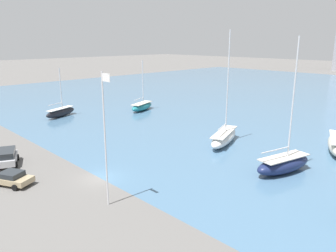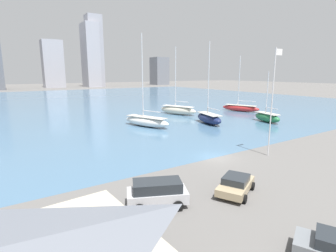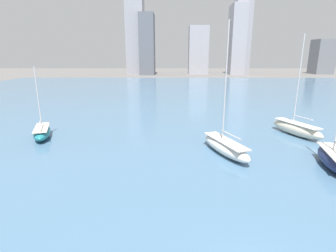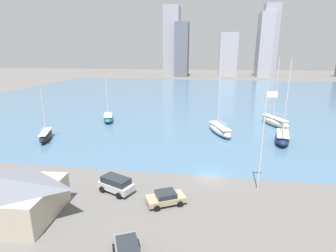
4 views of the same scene
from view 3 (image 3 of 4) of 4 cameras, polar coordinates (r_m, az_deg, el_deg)
harbor_water at (r=82.89m, az=4.19°, el=6.46°), size 180.00×140.00×0.00m
distant_city_skyline at (r=182.92m, az=7.93°, el=17.40°), size 137.30×22.67×49.47m
sailboat_white at (r=35.02m, az=12.35°, el=-4.35°), size 5.84×10.33×16.59m
sailboat_teal at (r=45.32m, az=-25.73°, el=-1.19°), size 4.89×8.00×10.93m
sailboat_navy at (r=35.67m, az=32.44°, el=-5.99°), size 4.38×8.54×15.54m
sailboat_cream at (r=46.89m, az=26.14°, el=-0.48°), size 5.71×9.90×15.66m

